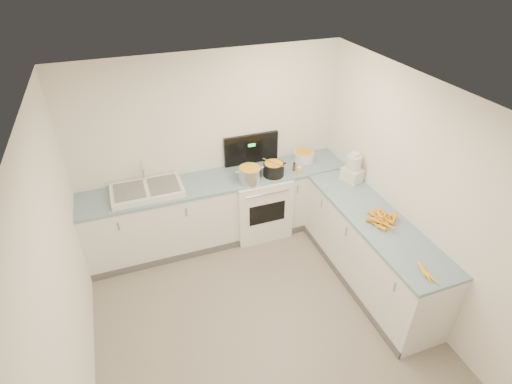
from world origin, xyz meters
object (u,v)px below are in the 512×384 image
object	(u,v)px
steel_pot	(250,175)
extract_bottle	(294,167)
black_pot	(274,170)
food_processor	(353,169)
mixing_bowl	(304,156)
stove	(258,201)
sink	(147,190)
spice_jar	(299,171)

from	to	relation	value
steel_pot	extract_bottle	xyz separation A→B (m)	(0.64, 0.05, -0.04)
steel_pot	black_pot	size ratio (longest dim) A/B	1.08
food_processor	mixing_bowl	bearing A→B (deg)	116.35
black_pot	mixing_bowl	bearing A→B (deg)	22.57
extract_bottle	food_processor	bearing A→B (deg)	-39.57
black_pot	food_processor	world-z (taller)	food_processor
stove	extract_bottle	size ratio (longest dim) A/B	13.45
steel_pot	extract_bottle	distance (m)	0.65
sink	food_processor	size ratio (longest dim) A/B	2.16
extract_bottle	spice_jar	size ratio (longest dim) A/B	1.02
sink	mixing_bowl	bearing A→B (deg)	2.21
black_pot	mixing_bowl	xyz separation A→B (m)	(0.54, 0.23, -0.01)
stove	extract_bottle	world-z (taller)	stove
sink	spice_jar	world-z (taller)	sink
black_pot	spice_jar	distance (m)	0.34
spice_jar	mixing_bowl	bearing A→B (deg)	55.56
stove	sink	world-z (taller)	stove
extract_bottle	steel_pot	bearing A→B (deg)	-175.48
mixing_bowl	extract_bottle	xyz separation A→B (m)	(-0.24, -0.21, -0.01)
mixing_bowl	spice_jar	world-z (taller)	mixing_bowl
steel_pot	spice_jar	distance (m)	0.67
black_pot	sink	bearing A→B (deg)	174.93
sink	mixing_bowl	size ratio (longest dim) A/B	3.04
mixing_bowl	spice_jar	distance (m)	0.39
black_pot	spice_jar	world-z (taller)	black_pot
extract_bottle	spice_jar	bearing A→B (deg)	-80.52
mixing_bowl	food_processor	bearing A→B (deg)	-63.65
steel_pot	black_pot	distance (m)	0.34
steel_pot	food_processor	xyz separation A→B (m)	(1.23, -0.43, 0.08)
sink	food_processor	distance (m)	2.58
steel_pot	mixing_bowl	distance (m)	0.92
mixing_bowl	food_processor	distance (m)	0.78
mixing_bowl	food_processor	xyz separation A→B (m)	(0.34, -0.69, 0.11)
black_pot	mixing_bowl	world-z (taller)	black_pot
food_processor	extract_bottle	bearing A→B (deg)	140.43
stove	mixing_bowl	size ratio (longest dim) A/B	4.80
extract_bottle	sink	bearing A→B (deg)	176.21
steel_pot	food_processor	bearing A→B (deg)	-19.44
sink	black_pot	xyz separation A→B (m)	(1.61, -0.14, 0.04)
sink	food_processor	xyz separation A→B (m)	(2.50, -0.61, 0.13)
mixing_bowl	spice_jar	bearing A→B (deg)	-124.44
sink	stove	bearing A→B (deg)	-0.62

